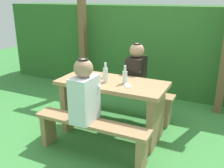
# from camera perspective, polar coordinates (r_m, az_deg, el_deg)

# --- Properties ---
(ground_plane) EXTENTS (12.00, 12.00, 0.00)m
(ground_plane) POSITION_cam_1_polar(r_m,az_deg,el_deg) (3.58, 0.00, -10.84)
(ground_plane) COLOR #3E863E
(hedge_backdrop) EXTENTS (6.40, 0.96, 1.62)m
(hedge_backdrop) POSITION_cam_1_polar(r_m,az_deg,el_deg) (5.14, 10.04, 7.86)
(hedge_backdrop) COLOR #2E6528
(hedge_backdrop) RESTS_ON ground_plane
(pergola_post_left) EXTENTS (0.12, 0.12, 2.10)m
(pergola_post_left) POSITION_cam_1_polar(r_m,az_deg,el_deg) (4.95, -6.54, 10.43)
(pergola_post_left) COLOR brown
(pergola_post_left) RESTS_ON ground_plane
(picnic_table) EXTENTS (1.40, 0.64, 0.75)m
(picnic_table) POSITION_cam_1_polar(r_m,az_deg,el_deg) (3.36, 0.00, -3.31)
(picnic_table) COLOR #9E7A51
(picnic_table) RESTS_ON ground_plane
(bench_near) EXTENTS (1.40, 0.24, 0.44)m
(bench_near) POSITION_cam_1_polar(r_m,az_deg,el_deg) (2.99, -4.74, -10.41)
(bench_near) COLOR #9E7A51
(bench_near) RESTS_ON ground_plane
(bench_far) EXTENTS (1.40, 0.24, 0.44)m
(bench_far) POSITION_cam_1_polar(r_m,az_deg,el_deg) (3.91, 3.57, -3.04)
(bench_far) COLOR #9E7A51
(bench_far) RESTS_ON ground_plane
(person_white_shirt) EXTENTS (0.25, 0.35, 0.72)m
(person_white_shirt) POSITION_cam_1_polar(r_m,az_deg,el_deg) (2.83, -6.16, -2.00)
(person_white_shirt) COLOR silver
(person_white_shirt) RESTS_ON bench_near
(person_black_coat) EXTENTS (0.25, 0.35, 0.72)m
(person_black_coat) POSITION_cam_1_polar(r_m,az_deg,el_deg) (3.72, 5.43, 3.17)
(person_black_coat) COLOR black
(person_black_coat) RESTS_ON bench_far
(drinking_glass) EXTENTS (0.07, 0.07, 0.08)m
(drinking_glass) POSITION_cam_1_polar(r_m,az_deg,el_deg) (3.42, -1.53, 2.10)
(drinking_glass) COLOR silver
(drinking_glass) RESTS_ON picnic_table
(bottle_left) EXTENTS (0.06, 0.06, 0.26)m
(bottle_left) POSITION_cam_1_polar(r_m,az_deg,el_deg) (3.22, -1.47, 2.22)
(bottle_left) COLOR silver
(bottle_left) RESTS_ON picnic_table
(bottle_right) EXTENTS (0.06, 0.06, 0.23)m
(bottle_right) POSITION_cam_1_polar(r_m,az_deg,el_deg) (3.18, 2.90, 1.70)
(bottle_right) COLOR silver
(bottle_right) RESTS_ON picnic_table
(cell_phone) EXTENTS (0.13, 0.16, 0.01)m
(cell_phone) POSITION_cam_1_polar(r_m,az_deg,el_deg) (3.11, 3.52, -0.40)
(cell_phone) COLOR silver
(cell_phone) RESTS_ON picnic_table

